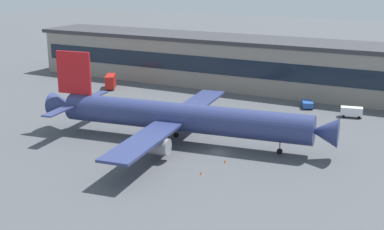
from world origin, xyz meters
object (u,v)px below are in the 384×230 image
object	(u,v)px
pushback_tractor	(307,104)
traffic_cone_0	(201,173)
airliner	(179,117)
crew_van	(351,111)
traffic_cone_1	(225,161)
catering_truck	(111,81)

from	to	relation	value
pushback_tractor	traffic_cone_0	xyz separation A→B (m)	(-4.40, -53.73, -0.77)
airliner	pushback_tractor	size ratio (longest dim) A/B	11.71
pushback_tractor	airliner	bearing A→B (deg)	-112.50
crew_van	traffic_cone_1	xyz separation A→B (m)	(-14.93, -42.69, -1.16)
crew_van	traffic_cone_0	xyz separation A→B (m)	(-16.33, -50.00, -1.18)
catering_truck	crew_van	bearing A→B (deg)	0.95
airliner	traffic_cone_0	bearing A→B (deg)	-48.92
pushback_tractor	catering_truck	xyz separation A→B (m)	(-59.79, -4.92, 1.24)
catering_truck	traffic_cone_1	xyz separation A→B (m)	(56.79, -41.50, -1.99)
airliner	pushback_tractor	xyz separation A→B (m)	(16.51, 39.84, -4.40)
airliner	crew_van	size ratio (longest dim) A/B	11.51
traffic_cone_0	traffic_cone_1	world-z (taller)	traffic_cone_1
pushback_tractor	catering_truck	size ratio (longest dim) A/B	0.72
traffic_cone_0	catering_truck	bearing A→B (deg)	138.61
catering_truck	traffic_cone_0	bearing A→B (deg)	-41.39
catering_truck	pushback_tractor	bearing A→B (deg)	4.71
pushback_tractor	traffic_cone_1	bearing A→B (deg)	-93.69
catering_truck	traffic_cone_1	size ratio (longest dim) A/B	12.63
crew_van	traffic_cone_1	world-z (taller)	crew_van
crew_van	traffic_cone_1	distance (m)	45.24
traffic_cone_0	traffic_cone_1	xyz separation A→B (m)	(1.41, 7.31, 0.02)
traffic_cone_0	crew_van	bearing A→B (deg)	71.91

